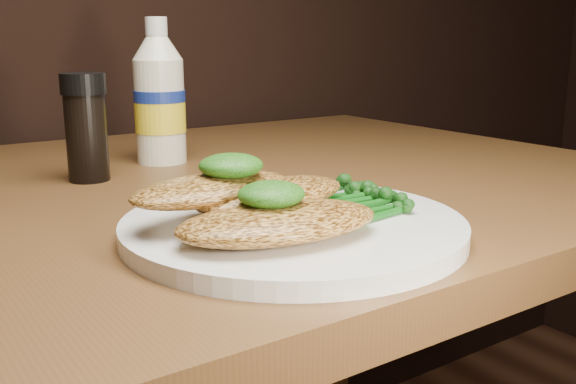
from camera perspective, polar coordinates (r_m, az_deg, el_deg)
plate at (r=0.56m, az=0.47°, el=-3.06°), size 0.29×0.29×0.02m
chicken_front at (r=0.49m, az=-0.81°, el=-2.66°), size 0.18×0.11×0.03m
chicken_mid at (r=0.55m, az=-1.48°, el=-0.20°), size 0.16×0.09×0.02m
chicken_back at (r=0.54m, az=-6.64°, el=0.26°), size 0.15×0.09×0.02m
pesto_front at (r=0.50m, az=-1.48°, el=-0.21°), size 0.06×0.06×0.02m
pesto_back at (r=0.54m, az=-5.04°, el=2.32°), size 0.07×0.06×0.02m
broccolini_bundle at (r=0.57m, az=3.93°, el=-0.73°), size 0.18×0.16×0.02m
mayo_bottle at (r=0.88m, az=-11.25°, el=8.68°), size 0.09×0.09×0.19m
pepper_grinder at (r=0.79m, az=-17.33°, el=5.42°), size 0.06×0.06×0.13m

